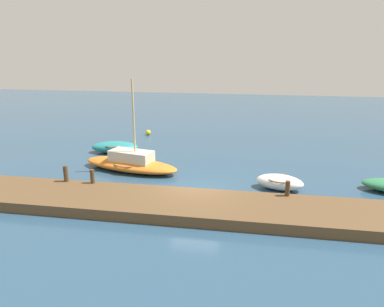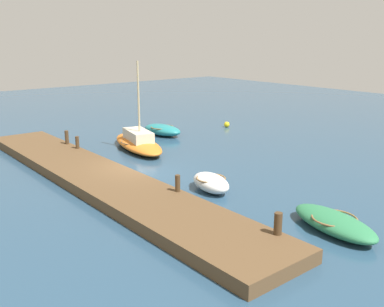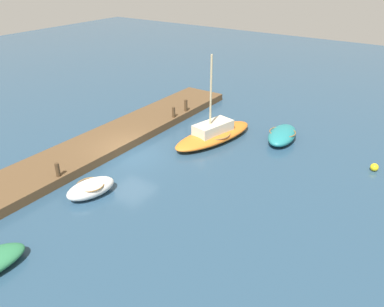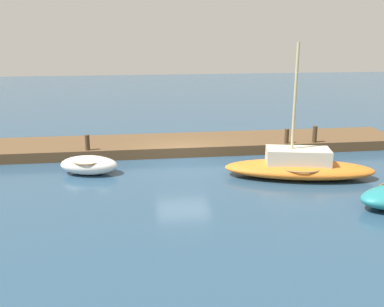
% 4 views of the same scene
% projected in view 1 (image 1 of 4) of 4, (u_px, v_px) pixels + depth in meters
% --- Properties ---
extents(ground_plane, '(84.00, 84.00, 0.00)m').
position_uv_depth(ground_plane, '(196.00, 194.00, 18.97)').
color(ground_plane, navy).
extents(dock_platform, '(23.01, 3.30, 0.50)m').
position_uv_depth(dock_platform, '(189.00, 206.00, 16.91)').
color(dock_platform, brown).
rests_on(dock_platform, ground_plane).
extents(rowboat_teal, '(3.48, 2.03, 0.78)m').
position_uv_depth(rowboat_teal, '(115.00, 147.00, 26.26)').
color(rowboat_teal, teal).
rests_on(rowboat_teal, ground_plane).
extents(dinghy_white, '(2.70, 1.84, 0.78)m').
position_uv_depth(dinghy_white, '(280.00, 182.00, 19.47)').
color(dinghy_white, white).
rests_on(dinghy_white, ground_plane).
extents(sailboat_orange, '(6.49, 3.38, 5.49)m').
position_uv_depth(sailboat_orange, '(131.00, 163.00, 22.44)').
color(sailboat_orange, orange).
rests_on(sailboat_orange, ground_plane).
extents(mooring_post_west, '(0.23, 0.23, 0.83)m').
position_uv_depth(mooring_post_west, '(66.00, 174.00, 19.17)').
color(mooring_post_west, '#47331E').
rests_on(mooring_post_west, dock_platform).
extents(mooring_post_mid_west, '(0.21, 0.21, 0.72)m').
position_uv_depth(mooring_post_mid_west, '(92.00, 176.00, 18.94)').
color(mooring_post_mid_west, '#47331E').
rests_on(mooring_post_mid_west, dock_platform).
extents(mooring_post_mid_east, '(0.22, 0.22, 0.73)m').
position_uv_depth(mooring_post_mid_east, '(288.00, 188.00, 17.32)').
color(mooring_post_mid_east, '#47331E').
rests_on(mooring_post_mid_east, dock_platform).
extents(marker_buoy, '(0.43, 0.43, 0.43)m').
position_uv_depth(marker_buoy, '(148.00, 132.00, 31.53)').
color(marker_buoy, yellow).
rests_on(marker_buoy, ground_plane).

